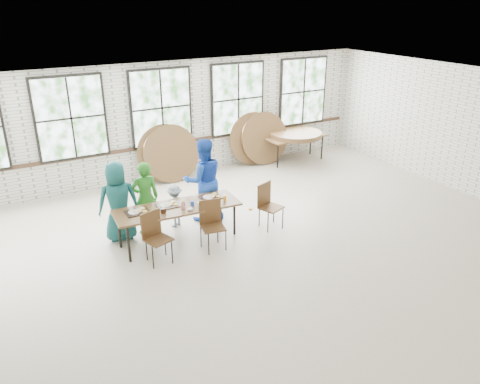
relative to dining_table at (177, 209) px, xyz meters
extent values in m
plane|color=#C3B29B|center=(1.04, -1.00, -0.69)|extent=(12.00, 12.00, 0.00)
plane|color=white|center=(1.04, -1.00, 2.31)|extent=(12.00, 12.00, 0.00)
plane|color=silver|center=(1.04, 3.50, 0.81)|extent=(12.00, 0.00, 12.00)
plane|color=silver|center=(1.04, -5.50, 0.81)|extent=(12.00, 0.00, 12.00)
plane|color=silver|center=(7.04, -1.00, 0.81)|extent=(0.00, 9.00, 9.00)
cube|color=#422819|center=(1.04, 3.47, 0.21)|extent=(11.80, 0.05, 0.08)
cube|color=black|center=(-1.16, 3.44, 1.19)|extent=(1.62, 0.05, 1.97)
cube|color=white|center=(-1.16, 3.40, 1.19)|extent=(1.50, 0.01, 1.85)
cube|color=black|center=(1.04, 3.44, 1.19)|extent=(1.62, 0.05, 1.97)
cube|color=white|center=(1.04, 3.40, 1.19)|extent=(1.50, 0.01, 1.85)
cube|color=black|center=(3.24, 3.44, 1.19)|extent=(1.62, 0.05, 1.97)
cube|color=white|center=(3.24, 3.40, 1.19)|extent=(1.50, 0.01, 1.85)
cube|color=black|center=(5.44, 3.44, 1.19)|extent=(1.62, 0.05, 1.97)
cube|color=white|center=(5.44, 3.40, 1.19)|extent=(1.50, 0.01, 1.85)
cube|color=brown|center=(0.00, 0.00, 0.03)|extent=(2.45, 0.96, 0.04)
cylinder|color=black|center=(-1.08, -0.30, -0.34)|extent=(0.05, 0.05, 0.70)
cylinder|color=black|center=(-1.08, 0.30, -0.34)|extent=(0.05, 0.05, 0.70)
cylinder|color=black|center=(1.08, -0.30, -0.34)|extent=(0.05, 0.05, 0.70)
cylinder|color=black|center=(1.08, 0.30, -0.34)|extent=(0.05, 0.05, 0.70)
cube|color=#50341A|center=(-0.61, -0.57, -0.24)|extent=(0.52, 0.51, 0.03)
cube|color=#50341A|center=(-0.67, -0.38, 0.01)|extent=(0.41, 0.15, 0.50)
cylinder|color=black|center=(-0.79, -0.74, -0.47)|extent=(0.02, 0.02, 0.44)
cylinder|color=black|center=(-0.79, -0.40, -0.47)|extent=(0.02, 0.02, 0.44)
cylinder|color=black|center=(-0.43, -0.74, -0.47)|extent=(0.02, 0.02, 0.44)
cylinder|color=black|center=(-0.43, -0.40, -0.47)|extent=(0.02, 0.02, 0.44)
cube|color=#50341A|center=(0.45, -0.62, -0.24)|extent=(0.48, 0.47, 0.03)
cube|color=#50341A|center=(0.48, -0.43, 0.01)|extent=(0.42, 0.10, 0.50)
cylinder|color=black|center=(0.27, -0.79, -0.47)|extent=(0.02, 0.02, 0.44)
cylinder|color=black|center=(0.27, -0.45, -0.47)|extent=(0.02, 0.02, 0.44)
cylinder|color=black|center=(0.63, -0.79, -0.47)|extent=(0.02, 0.02, 0.44)
cylinder|color=black|center=(0.63, -0.45, -0.47)|extent=(0.02, 0.02, 0.44)
cube|color=#50341A|center=(1.89, -0.40, -0.24)|extent=(0.53, 0.52, 0.03)
cube|color=#50341A|center=(1.83, -0.22, 0.01)|extent=(0.40, 0.17, 0.50)
cylinder|color=black|center=(1.71, -0.57, -0.47)|extent=(0.02, 0.02, 0.44)
cylinder|color=black|center=(1.71, -0.23, -0.47)|extent=(0.02, 0.02, 0.44)
cylinder|color=black|center=(2.07, -0.57, -0.47)|extent=(0.02, 0.02, 0.44)
cylinder|color=black|center=(2.07, -0.23, -0.47)|extent=(0.02, 0.02, 0.44)
imported|color=#16534D|center=(-0.96, 0.65, 0.11)|extent=(0.85, 0.62, 1.60)
imported|color=#24741E|center=(-0.41, 0.65, 0.07)|extent=(0.59, 0.42, 1.52)
imported|color=#112336|center=(0.19, 0.65, -0.23)|extent=(0.68, 0.54, 0.92)
imported|color=#1A47B7|center=(0.86, 0.65, 0.21)|extent=(0.97, 0.81, 1.80)
cube|color=brown|center=(4.83, 2.87, 0.03)|extent=(1.84, 0.86, 0.04)
cylinder|color=black|center=(4.05, 2.60, -0.34)|extent=(0.04, 0.04, 0.70)
cylinder|color=black|center=(4.05, 3.15, -0.34)|extent=(0.04, 0.04, 0.70)
cylinder|color=black|center=(5.61, 2.60, -0.34)|extent=(0.04, 0.04, 0.70)
cylinder|color=black|center=(5.61, 3.15, -0.34)|extent=(0.04, 0.04, 0.70)
cube|color=black|center=(-0.75, 0.12, 0.06)|extent=(0.44, 0.33, 0.02)
cube|color=black|center=(-0.13, 0.13, 0.06)|extent=(0.44, 0.33, 0.02)
cube|color=black|center=(0.76, 0.08, 0.06)|extent=(0.44, 0.33, 0.02)
cylinder|color=black|center=(-0.34, -0.14, 0.10)|extent=(0.09, 0.09, 0.09)
cube|color=red|center=(0.07, -0.13, 0.11)|extent=(0.07, 0.06, 0.11)
cylinder|color=#173EB0|center=(0.27, -0.11, 0.10)|extent=(0.07, 0.07, 0.10)
cylinder|color=orange|center=(0.93, -0.19, 0.11)|extent=(0.07, 0.07, 0.11)
cylinder|color=white|center=(0.41, -0.23, 0.10)|extent=(0.17, 0.17, 0.10)
ellipsoid|color=white|center=(-0.58, -0.24, 0.08)|extent=(0.11, 0.11, 0.05)
ellipsoid|color=white|center=(0.15, -0.27, 0.08)|extent=(0.11, 0.11, 0.05)
ellipsoid|color=white|center=(0.65, -0.08, 0.08)|extent=(0.11, 0.11, 0.05)
cylinder|color=brown|center=(4.83, 2.87, 0.07)|extent=(1.50, 1.50, 0.04)
cylinder|color=brown|center=(4.83, 2.87, 0.12)|extent=(1.50, 1.50, 0.04)
cylinder|color=brown|center=(4.83, 2.87, 0.16)|extent=(1.50, 1.50, 0.04)
cylinder|color=brown|center=(1.00, 3.24, 0.05)|extent=(1.50, 0.40, 1.47)
cylinder|color=brown|center=(1.13, 3.14, 0.05)|extent=(1.50, 0.42, 1.46)
cylinder|color=brown|center=(3.63, 3.24, 0.05)|extent=(1.50, 0.23, 1.49)
cylinder|color=brown|center=(3.96, 3.14, 0.05)|extent=(1.50, 0.39, 1.47)
camera|label=1|loc=(-2.95, -7.69, 3.78)|focal=35.00mm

